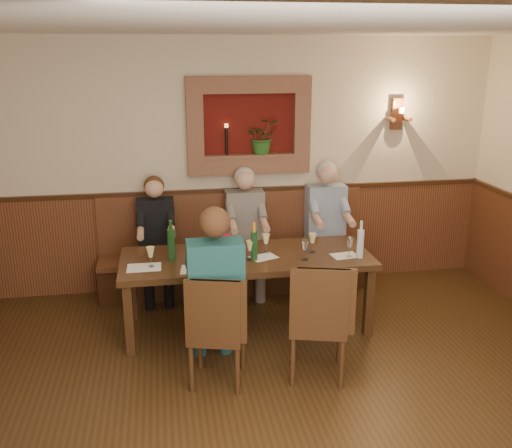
# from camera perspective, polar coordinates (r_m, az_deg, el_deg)

# --- Properties ---
(ground_plane) EXTENTS (6.00, 6.00, 0.00)m
(ground_plane) POSITION_cam_1_polar(r_m,az_deg,el_deg) (4.26, 3.17, -21.46)
(ground_plane) COLOR #36210F
(ground_plane) RESTS_ON ground
(room_shell) EXTENTS (6.04, 6.04, 2.82)m
(room_shell) POSITION_cam_1_polar(r_m,az_deg,el_deg) (3.42, 3.69, 4.12)
(room_shell) COLOR beige
(room_shell) RESTS_ON ground
(wainscoting) EXTENTS (6.02, 6.02, 1.15)m
(wainscoting) POSITION_cam_1_polar(r_m,az_deg,el_deg) (3.92, 3.31, -14.74)
(wainscoting) COLOR #4C2715
(wainscoting) RESTS_ON ground
(wall_niche) EXTENTS (1.36, 0.30, 1.06)m
(wall_niche) POSITION_cam_1_polar(r_m,az_deg,el_deg) (6.33, -0.33, 9.38)
(wall_niche) COLOR #53100B
(wall_niche) RESTS_ON ground
(wall_sconce) EXTENTS (0.25, 0.20, 0.35)m
(wall_sconce) POSITION_cam_1_polar(r_m,az_deg,el_deg) (6.76, 13.94, 10.56)
(wall_sconce) COLOR #4C2715
(wall_sconce) RESTS_ON ground
(dining_table) EXTENTS (2.40, 0.90, 0.75)m
(dining_table) POSITION_cam_1_polar(r_m,az_deg,el_deg) (5.52, -0.94, -3.93)
(dining_table) COLOR black
(dining_table) RESTS_ON ground
(bench) EXTENTS (3.00, 0.45, 1.11)m
(bench) POSITION_cam_1_polar(r_m,az_deg,el_deg) (6.52, -2.19, -3.84)
(bench) COLOR #381E0F
(bench) RESTS_ON ground
(chair_near_left) EXTENTS (0.53, 0.53, 0.98)m
(chair_near_left) POSITION_cam_1_polar(r_m,az_deg,el_deg) (4.80, -3.88, -12.54)
(chair_near_left) COLOR black
(chair_near_left) RESTS_ON ground
(chair_near_right) EXTENTS (0.57, 0.57, 1.04)m
(chair_near_right) POSITION_cam_1_polar(r_m,az_deg,el_deg) (4.89, 6.15, -11.76)
(chair_near_right) COLOR black
(chair_near_right) RESTS_ON ground
(person_bench_left) EXTENTS (0.39, 0.48, 1.37)m
(person_bench_left) POSITION_cam_1_polar(r_m,az_deg,el_deg) (6.29, -9.84, -2.60)
(person_bench_left) COLOR black
(person_bench_left) RESTS_ON ground
(person_bench_mid) EXTENTS (0.42, 0.52, 1.43)m
(person_bench_mid) POSITION_cam_1_polar(r_m,az_deg,el_deg) (6.34, -0.99, -1.89)
(person_bench_mid) COLOR #534F4C
(person_bench_mid) RESTS_ON ground
(person_bench_right) EXTENTS (0.44, 0.54, 1.47)m
(person_bench_right) POSITION_cam_1_polar(r_m,az_deg,el_deg) (6.53, 7.10, -1.28)
(person_bench_right) COLOR navy
(person_bench_right) RESTS_ON ground
(person_chair_front) EXTENTS (0.45, 0.55, 1.50)m
(person_chair_front) POSITION_cam_1_polar(r_m,az_deg,el_deg) (4.79, -4.11, -8.06)
(person_chair_front) COLOR #16384F
(person_chair_front) RESTS_ON ground
(spittoon_bucket) EXTENTS (0.25, 0.25, 0.23)m
(spittoon_bucket) POSITION_cam_1_polar(r_m,az_deg,el_deg) (5.37, -3.42, -2.41)
(spittoon_bucket) COLOR red
(spittoon_bucket) RESTS_ON dining_table
(wine_bottle_green_a) EXTENTS (0.09, 0.09, 0.37)m
(wine_bottle_green_a) POSITION_cam_1_polar(r_m,az_deg,el_deg) (5.33, -0.18, -2.11)
(wine_bottle_green_a) COLOR #19471E
(wine_bottle_green_a) RESTS_ON dining_table
(wine_bottle_green_b) EXTENTS (0.09, 0.09, 0.39)m
(wine_bottle_green_b) POSITION_cam_1_polar(r_m,az_deg,el_deg) (5.39, -8.46, -1.97)
(wine_bottle_green_b) COLOR #19471E
(wine_bottle_green_b) RESTS_ON dining_table
(water_bottle) EXTENTS (0.07, 0.07, 0.36)m
(water_bottle) POSITION_cam_1_polar(r_m,az_deg,el_deg) (5.49, 10.40, -1.86)
(water_bottle) COLOR silver
(water_bottle) RESTS_ON dining_table
(tasting_sheet_a) EXTENTS (0.31, 0.22, 0.00)m
(tasting_sheet_a) POSITION_cam_1_polar(r_m,az_deg,el_deg) (5.30, -11.12, -4.28)
(tasting_sheet_a) COLOR white
(tasting_sheet_a) RESTS_ON dining_table
(tasting_sheet_b) EXTENTS (0.30, 0.26, 0.00)m
(tasting_sheet_b) POSITION_cam_1_polar(r_m,az_deg,el_deg) (5.45, 0.76, -3.33)
(tasting_sheet_b) COLOR white
(tasting_sheet_b) RESTS_ON dining_table
(tasting_sheet_c) EXTENTS (0.27, 0.21, 0.00)m
(tasting_sheet_c) POSITION_cam_1_polar(r_m,az_deg,el_deg) (5.56, 8.87, -3.14)
(tasting_sheet_c) COLOR white
(tasting_sheet_c) RESTS_ON dining_table
(tasting_sheet_d) EXTENTS (0.34, 0.26, 0.00)m
(tasting_sheet_d) POSITION_cam_1_polar(r_m,az_deg,el_deg) (5.18, -5.75, -4.53)
(tasting_sheet_d) COLOR white
(tasting_sheet_d) RESTS_ON dining_table
(wine_glass_0) EXTENTS (0.08, 0.08, 0.19)m
(wine_glass_0) POSITION_cam_1_polar(r_m,az_deg,el_deg) (5.20, -3.32, -3.28)
(wine_glass_0) COLOR #FFE998
(wine_glass_0) RESTS_ON dining_table
(wine_glass_1) EXTENTS (0.08, 0.08, 0.19)m
(wine_glass_1) POSITION_cam_1_polar(r_m,az_deg,el_deg) (5.50, 9.35, -2.33)
(wine_glass_1) COLOR white
(wine_glass_1) RESTS_ON dining_table
(wine_glass_2) EXTENTS (0.08, 0.08, 0.19)m
(wine_glass_2) POSITION_cam_1_polar(r_m,az_deg,el_deg) (5.27, -10.48, -3.26)
(wine_glass_2) COLOR #FFE998
(wine_glass_2) RESTS_ON dining_table
(wine_glass_3) EXTENTS (0.08, 0.08, 0.19)m
(wine_glass_3) POSITION_cam_1_polar(r_m,az_deg,el_deg) (5.53, -4.29, -2.03)
(wine_glass_3) COLOR white
(wine_glass_3) RESTS_ON dining_table
(wine_glass_4) EXTENTS (0.08, 0.08, 0.19)m
(wine_glass_4) POSITION_cam_1_polar(r_m,az_deg,el_deg) (5.21, -6.63, -3.33)
(wine_glass_4) COLOR #FFE998
(wine_glass_4) RESTS_ON dining_table
(wine_glass_5) EXTENTS (0.08, 0.08, 0.19)m
(wine_glass_5) POSITION_cam_1_polar(r_m,az_deg,el_deg) (5.38, 4.90, -2.61)
(wine_glass_5) COLOR white
(wine_glass_5) RESTS_ON dining_table
(wine_glass_6) EXTENTS (0.08, 0.08, 0.19)m
(wine_glass_6) POSITION_cam_1_polar(r_m,az_deg,el_deg) (5.35, -0.60, -2.65)
(wine_glass_6) COLOR #FFE998
(wine_glass_6) RESTS_ON dining_table
(wine_glass_7) EXTENTS (0.08, 0.08, 0.19)m
(wine_glass_7) POSITION_cam_1_polar(r_m,az_deg,el_deg) (5.54, 1.00, -1.97)
(wine_glass_7) COLOR #FFE998
(wine_glass_7) RESTS_ON dining_table
(wine_glass_8) EXTENTS (0.08, 0.08, 0.19)m
(wine_glass_8) POSITION_cam_1_polar(r_m,az_deg,el_deg) (5.58, 5.66, -1.89)
(wine_glass_8) COLOR #FFE998
(wine_glass_8) RESTS_ON dining_table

